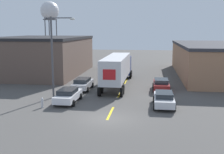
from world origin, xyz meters
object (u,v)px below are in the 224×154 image
object	(u,v)px
semi_truck	(118,67)
water_tower	(50,11)
street_lamp	(55,52)
parked_car_right_near	(164,99)
parked_car_left_near	(68,95)
fire_hydrant	(42,103)
parked_car_right_mid	(161,84)
parked_car_left_far	(83,84)

from	to	relation	value
semi_truck	water_tower	world-z (taller)	water_tower
semi_truck	street_lamp	bearing A→B (deg)	-126.24
parked_car_right_near	street_lamp	bearing A→B (deg)	169.90
parked_car_left_near	fire_hydrant	bearing A→B (deg)	-130.49
parked_car_right_mid	parked_car_right_near	bearing A→B (deg)	-90.00
water_tower	fire_hydrant	size ratio (longest dim) A/B	16.20
semi_truck	parked_car_right_near	xyz separation A→B (m)	(5.54, -9.73, -1.62)
parked_car_right_near	street_lamp	world-z (taller)	street_lamp
semi_truck	parked_car_left_near	world-z (taller)	semi_truck
parked_car_right_near	fire_hydrant	size ratio (longest dim) A/B	4.86
water_tower	street_lamp	size ratio (longest dim) A/B	1.80
parked_car_right_near	fire_hydrant	bearing A→B (deg)	-170.04
semi_truck	water_tower	size ratio (longest dim) A/B	0.97
semi_truck	parked_car_left_near	bearing A→B (deg)	-111.65
water_tower	fire_hydrant	distance (m)	60.73
semi_truck	street_lamp	world-z (taller)	street_lamp
parked_car_right_mid	water_tower	size ratio (longest dim) A/B	0.30
parked_car_right_mid	fire_hydrant	size ratio (longest dim) A/B	4.86
parked_car_left_far	fire_hydrant	size ratio (longest dim) A/B	4.86
parked_car_left_far	fire_hydrant	distance (m)	8.55
street_lamp	semi_truck	bearing A→B (deg)	53.17
fire_hydrant	parked_car_right_near	bearing A→B (deg)	9.96
parked_car_right_near	street_lamp	distance (m)	12.23
parked_car_right_near	water_tower	world-z (taller)	water_tower
parked_car_right_mid	water_tower	bearing A→B (deg)	123.17
parked_car_left_near	parked_car_right_near	world-z (taller)	same
parked_car_left_near	parked_car_right_near	size ratio (longest dim) A/B	1.00
semi_truck	street_lamp	size ratio (longest dim) A/B	1.74
parked_car_right_mid	water_tower	distance (m)	57.45
parked_car_left_near	parked_car_right_mid	world-z (taller)	same
parked_car_left_far	parked_car_left_near	distance (m)	6.17
parked_car_left_near	water_tower	bearing A→B (deg)	111.52
water_tower	parked_car_left_far	bearing A→B (deg)	-66.00
parked_car_left_far	parked_car_right_near	distance (m)	11.38
water_tower	parked_car_right_mid	bearing A→B (deg)	-56.83
parked_car_left_far	fire_hydrant	bearing A→B (deg)	-102.53
parked_car_left_far	parked_car_left_near	xyz separation A→B (m)	(0.00, -6.17, 0.00)
parked_car_right_mid	street_lamp	size ratio (longest dim) A/B	0.54
parked_car_left_far	parked_car_right_near	bearing A→B (deg)	-33.94
parked_car_left_near	semi_truck	bearing A→B (deg)	67.76
semi_truck	parked_car_left_far	world-z (taller)	semi_truck
parked_car_left_near	street_lamp	world-z (taller)	street_lamp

